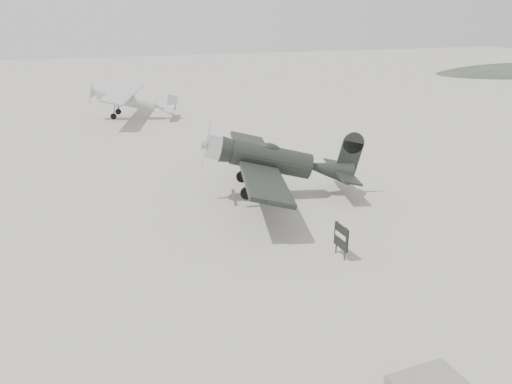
{
  "coord_description": "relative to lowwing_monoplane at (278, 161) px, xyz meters",
  "views": [
    {
      "loc": [
        -7.0,
        -16.89,
        8.8
      ],
      "look_at": [
        -1.15,
        1.68,
        1.5
      ],
      "focal_mm": 35.0,
      "sensor_mm": 36.0,
      "label": 1
    }
  ],
  "objects": [
    {
      "name": "highwing_monoplane",
      "position": [
        -5.44,
        20.36,
        -0.09
      ],
      "size": [
        7.0,
        9.77,
        2.77
      ],
      "rotation": [
        0.0,
        0.23,
        -0.25
      ],
      "color": "#95979A",
      "rests_on": "ground"
    },
    {
      "name": "ground",
      "position": [
        -0.89,
        -4.6,
        -1.82
      ],
      "size": [
        160.0,
        160.0,
        0.0
      ],
      "primitive_type": "plane",
      "color": "gray",
      "rests_on": "ground"
    },
    {
      "name": "sign_board",
      "position": [
        0.1,
        -6.6,
        -1.04
      ],
      "size": [
        0.14,
        0.91,
        1.31
      ],
      "rotation": [
        0.0,
        0.0,
        0.08
      ],
      "color": "#333333",
      "rests_on": "ground"
    },
    {
      "name": "lowwing_monoplane",
      "position": [
        0.0,
        0.0,
        0.0
      ],
      "size": [
        7.72,
        10.72,
        3.44
      ],
      "rotation": [
        0.0,
        0.24,
        -0.19
      ],
      "color": "black",
      "rests_on": "ground"
    }
  ]
}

